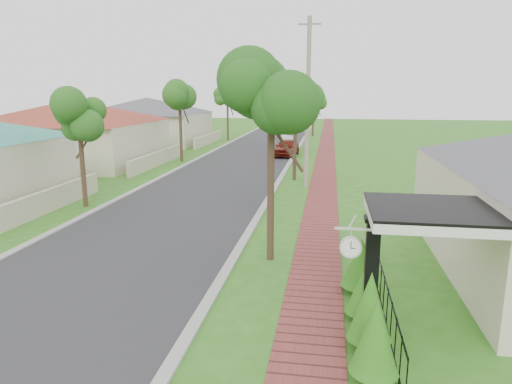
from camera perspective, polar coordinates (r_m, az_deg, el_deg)
The scene contains 16 objects.
ground at distance 12.57m, azimuth -8.14°, elevation -12.05°, with size 160.00×160.00×0.00m, color #326919.
road at distance 32.00m, azimuth -2.71°, elevation 3.10°, with size 7.00×120.00×0.02m, color #28282B.
kerb_right at distance 31.46m, azimuth 3.82°, elevation 2.93°, with size 0.30×120.00×0.10m, color #9E9E99.
kerb_left at distance 32.94m, azimuth -8.94°, elevation 3.23°, with size 0.30×120.00×0.10m, color #9E9E99.
sidewalk at distance 31.33m, azimuth 8.56°, elevation 2.78°, with size 1.50×120.00×0.03m, color brown.
porch_post at distance 10.75m, azimuth 14.18°, elevation -10.18°, with size 0.48×0.48×2.52m.
picket_fence at distance 11.93m, azimuth 15.33°, elevation -10.99°, with size 0.03×8.02×1.00m.
street_trees at distance 38.29m, azimuth -0.45°, elevation 11.47°, with size 10.70×37.65×5.89m.
hedge_row at distance 10.58m, azimuth 13.67°, elevation -12.76°, with size 0.90×4.69×1.76m.
far_house_red at distance 36.12m, azimuth -21.82°, elevation 7.05°, with size 15.56×15.56×4.60m.
far_house_grey at distance 48.64m, azimuth -13.34°, elevation 8.76°, with size 15.56×15.56×4.60m.
parked_car_red at distance 37.62m, azimuth 3.83°, elevation 5.56°, with size 1.64×4.07×1.39m, color maroon.
parked_car_white at distance 42.03m, azimuth 4.09°, elevation 6.22°, with size 1.38×3.97×1.31m, color silver.
near_tree at distance 13.64m, azimuth 1.93°, elevation 11.33°, with size 2.40×2.40×6.16m.
utility_pole at distance 24.91m, azimuth 6.48°, elevation 10.91°, with size 1.20×0.24×8.99m.
station_clock at distance 10.05m, azimuth 11.78°, elevation -6.62°, with size 0.80×0.13×0.68m.
Camera 1 is at (3.53, -10.90, 5.19)m, focal length 32.00 mm.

